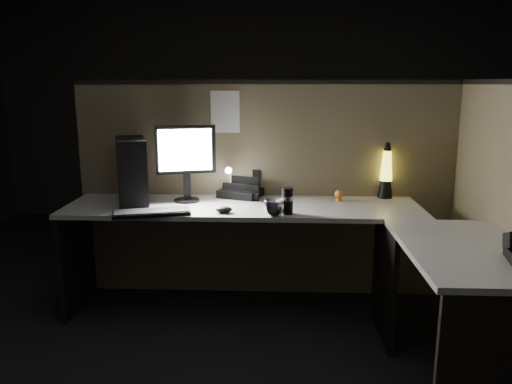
{
  "coord_description": "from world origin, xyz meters",
  "views": [
    {
      "loc": [
        0.07,
        -2.54,
        1.51
      ],
      "look_at": [
        -0.05,
        0.35,
        0.87
      ],
      "focal_mm": 35.0,
      "sensor_mm": 36.0,
      "label": 1
    }
  ],
  "objects_px": {
    "lava_lamp": "(386,175)",
    "monitor": "(186,156)",
    "pc_tower": "(132,171)",
    "keyboard": "(152,213)"
  },
  "relations": [
    {
      "from": "lava_lamp",
      "to": "monitor",
      "type": "bearing_deg",
      "value": -173.39
    },
    {
      "from": "pc_tower",
      "to": "monitor",
      "type": "relative_size",
      "value": 0.84
    },
    {
      "from": "keyboard",
      "to": "lava_lamp",
      "type": "bearing_deg",
      "value": 3.08
    },
    {
      "from": "pc_tower",
      "to": "lava_lamp",
      "type": "relative_size",
      "value": 1.11
    },
    {
      "from": "monitor",
      "to": "lava_lamp",
      "type": "height_order",
      "value": "monitor"
    },
    {
      "from": "pc_tower",
      "to": "lava_lamp",
      "type": "distance_m",
      "value": 1.72
    },
    {
      "from": "monitor",
      "to": "keyboard",
      "type": "bearing_deg",
      "value": -128.41
    },
    {
      "from": "monitor",
      "to": "keyboard",
      "type": "relative_size",
      "value": 1.1
    },
    {
      "from": "pc_tower",
      "to": "lava_lamp",
      "type": "xyz_separation_m",
      "value": [
        1.71,
        0.21,
        -0.05
      ]
    },
    {
      "from": "pc_tower",
      "to": "monitor",
      "type": "height_order",
      "value": "monitor"
    }
  ]
}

